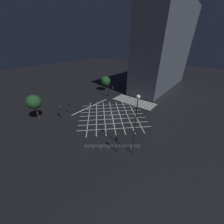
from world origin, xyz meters
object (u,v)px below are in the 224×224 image
street_lamp_west (136,115)px  street_lamp_east (139,77)px  street_tree_near (105,81)px  street_tree_far (34,102)px  traffic_light_se_main (111,89)px  traffic_light_ne_main (60,108)px  traffic_light_ne_cross (65,107)px  traffic_light_nw_main (117,141)px  traffic_light_se_cross (108,87)px

street_lamp_west → street_lamp_east: bearing=-62.7°
street_tree_near → street_tree_far: size_ratio=0.89×
street_lamp_east → traffic_light_se_main: bearing=41.1°
traffic_light_ne_main → traffic_light_ne_cross: size_ratio=1.05×
traffic_light_nw_main → traffic_light_ne_main: 17.14m
traffic_light_nw_main → street_tree_far: bearing=10.0°
traffic_light_se_cross → street_tree_far: size_ratio=0.75×
traffic_light_se_cross → traffic_light_nw_main: 25.03m
traffic_light_ne_cross → traffic_light_ne_main: bearing=178.3°
street_lamp_east → street_tree_far: (11.30, 27.75, -2.08)m
traffic_light_se_cross → traffic_light_ne_main: size_ratio=1.28×
traffic_light_ne_main → street_lamp_east: bearing=72.3°
traffic_light_se_cross → traffic_light_se_main: 1.05m
traffic_light_ne_main → street_lamp_west: bearing=3.6°
traffic_light_nw_main → street_tree_near: size_ratio=0.61×
traffic_light_ne_main → street_tree_near: (5.30, -22.15, 1.02)m
traffic_light_ne_cross → street_lamp_west: bearing=-90.8°
traffic_light_se_main → traffic_light_ne_cross: traffic_light_se_main is taller
street_lamp_west → street_tree_near: street_lamp_west is taller
traffic_light_ne_main → street_tree_far: (3.68, 3.81, 1.96)m
traffic_light_nw_main → street_tree_far: (20.82, 3.66, 2.15)m
traffic_light_ne_main → street_lamp_west: street_lamp_west is taller
street_tree_far → street_lamp_west: bearing=-167.7°
traffic_light_ne_main → street_tree_near: size_ratio=0.66×
traffic_light_se_main → street_lamp_east: (-6.80, -5.94, 3.67)m
traffic_light_se_cross → traffic_light_nw_main: traffic_light_se_cross is taller
street_lamp_east → street_tree_far: bearing=67.8°
traffic_light_nw_main → street_lamp_east: street_lamp_east is taller
street_lamp_east → street_lamp_west: 25.61m
traffic_light_ne_main → traffic_light_ne_cross: 1.48m
street_lamp_west → street_tree_far: street_lamp_west is taller
traffic_light_se_cross → street_lamp_west: 26.05m
street_lamp_east → street_tree_far: street_lamp_east is taller
traffic_light_nw_main → street_lamp_west: 5.67m
traffic_light_se_cross → street_lamp_east: size_ratio=0.46×
traffic_light_ne_cross → street_tree_near: bearing=14.5°
traffic_light_se_main → street_tree_far: size_ratio=0.66×
traffic_light_se_main → traffic_light_ne_cross: (0.78, 16.52, -0.41)m
traffic_light_se_cross → street_tree_near: (5.12, -4.26, 0.33)m
traffic_light_ne_cross → street_tree_far: (3.72, 5.28, 2.00)m
traffic_light_ne_main → street_lamp_east: (-7.62, -23.94, 4.04)m
street_lamp_west → street_tree_far: size_ratio=1.69×
traffic_light_se_main → traffic_light_se_cross: bearing=-174.3°
traffic_light_se_cross → street_tree_near: bearing=-129.7°
traffic_light_se_main → traffic_light_ne_cross: size_ratio=1.18×
street_lamp_east → street_tree_near: bearing=7.9°
traffic_light_ne_main → street_lamp_west: size_ratio=0.35×
street_lamp_west → street_tree_far: 23.77m
traffic_light_se_cross → street_lamp_east: (-7.80, -6.04, 3.35)m
traffic_light_se_main → street_tree_near: size_ratio=0.74×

